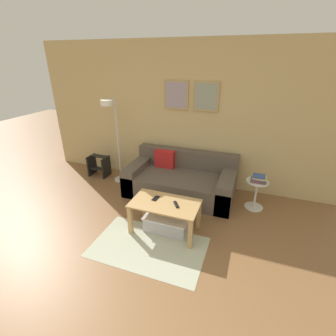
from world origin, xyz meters
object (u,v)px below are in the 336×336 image
at_px(floor_lamp, 113,129).
at_px(remote_control, 176,204).
at_px(couch, 181,180).
at_px(coffee_table, 165,208).
at_px(side_table, 256,192).
at_px(storage_bin, 167,222).
at_px(cell_phone, 156,198).
at_px(book_stack, 259,179).
at_px(step_stool, 99,165).

bearing_deg(floor_lamp, remote_control, -33.73).
distance_m(couch, remote_control, 1.14).
height_order(coffee_table, side_table, side_table).
xyz_separation_m(storage_bin, cell_phone, (-0.18, 0.01, 0.34)).
xyz_separation_m(book_stack, step_stool, (-3.08, 0.18, -0.31)).
bearing_deg(floor_lamp, storage_bin, -35.08).
relative_size(coffee_table, cell_phone, 6.64).
height_order(storage_bin, floor_lamp, floor_lamp).
xyz_separation_m(storage_bin, side_table, (1.14, 0.99, 0.18)).
bearing_deg(side_table, cell_phone, -143.44).
bearing_deg(side_table, remote_control, -134.04).
relative_size(couch, cell_phone, 13.29).
relative_size(floor_lamp, remote_control, 10.70).
bearing_deg(storage_bin, step_stool, 149.14).
bearing_deg(coffee_table, book_stack, 40.93).
distance_m(remote_control, step_stool, 2.40).
relative_size(couch, remote_control, 12.40).
height_order(storage_bin, book_stack, book_stack).
xyz_separation_m(couch, cell_phone, (-0.05, -1.03, 0.21)).
relative_size(book_stack, remote_control, 1.60).
bearing_deg(storage_bin, cell_phone, 175.67).
height_order(couch, cell_phone, couch).
bearing_deg(cell_phone, storage_bin, 2.43).
bearing_deg(cell_phone, coffee_table, -13.49).
bearing_deg(remote_control, step_stool, 116.41).
bearing_deg(book_stack, cell_phone, -144.27).
distance_m(couch, book_stack, 1.32).
bearing_deg(couch, remote_control, -76.08).
bearing_deg(remote_control, cell_phone, 136.12).
xyz_separation_m(couch, storage_bin, (0.13, -1.05, -0.14)).
height_order(couch, storage_bin, couch).
height_order(remote_control, step_stool, remote_control).
bearing_deg(couch, side_table, -2.31).
bearing_deg(couch, cell_phone, -92.65).
bearing_deg(storage_bin, floor_lamp, 144.92).
height_order(coffee_table, floor_lamp, floor_lamp).
distance_m(side_table, book_stack, 0.25).
distance_m(coffee_table, floor_lamp, 1.88).
bearing_deg(step_stool, cell_phone, -33.05).
xyz_separation_m(book_stack, cell_phone, (-1.33, -0.96, -0.08)).
distance_m(couch, step_stool, 1.80).
bearing_deg(couch, floor_lamp, -177.44).
xyz_separation_m(couch, remote_control, (0.27, -1.09, 0.21)).
relative_size(remote_control, step_stool, 0.36).
relative_size(side_table, remote_control, 3.24).
bearing_deg(couch, storage_bin, -82.90).
bearing_deg(side_table, couch, 177.69).
relative_size(storage_bin, side_table, 1.28).
relative_size(coffee_table, storage_bin, 1.50).
xyz_separation_m(coffee_table, book_stack, (1.17, 1.02, 0.17)).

